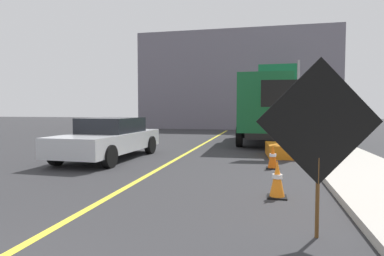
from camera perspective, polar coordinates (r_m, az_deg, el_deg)
lane_center_stripe at (r=8.17m, az=-8.49°, el=-8.53°), size 0.14×36.00×0.01m
roadwork_sign at (r=4.50m, az=21.22°, el=0.47°), size 1.59×0.42×2.33m
arrow_board_trailer at (r=12.04m, az=15.57°, el=-2.51°), size 1.60×1.89×2.70m
box_truck at (r=16.63m, az=12.27°, el=3.45°), size 2.52×7.09×3.17m
pickup_car at (r=11.45m, az=-14.15°, el=-1.71°), size 2.10×4.78×1.38m
highway_guide_sign at (r=23.73m, az=16.08°, el=7.40°), size 2.79×0.18×5.00m
far_building_block at (r=30.78m, az=8.01°, el=7.76°), size 16.56×7.70×8.17m
traffic_cone_near_sign at (r=6.47m, az=14.58°, el=-8.61°), size 0.36×0.36×0.72m
traffic_cone_mid_lane at (r=9.53m, az=13.86°, el=-4.91°), size 0.36×0.36×0.67m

